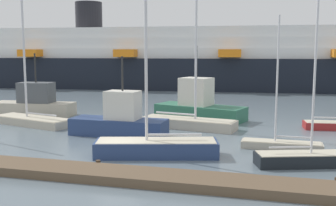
{
  "coord_description": "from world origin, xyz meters",
  "views": [
    {
      "loc": [
        8.25,
        -20.41,
        5.93
      ],
      "look_at": [
        0.0,
        11.52,
        1.63
      ],
      "focal_mm": 42.78,
      "sensor_mm": 36.0,
      "label": 1
    }
  ],
  "objects_px": {
    "sailboat_2": "(188,121)",
    "fishing_boat_0": "(34,103)",
    "channel_buoy_1": "(114,115)",
    "sailboat_4": "(32,119)",
    "cruise_ship": "(182,60)",
    "fishing_boat_1": "(120,121)",
    "sailboat_5": "(304,157)",
    "sailboat_3": "(156,146)",
    "fishing_boat_2": "(199,105)",
    "sailboat_0": "(281,143)"
  },
  "relations": [
    {
      "from": "sailboat_3",
      "to": "fishing_boat_1",
      "type": "height_order",
      "value": "sailboat_3"
    },
    {
      "from": "fishing_boat_0",
      "to": "fishing_boat_2",
      "type": "xyz_separation_m",
      "value": [
        15.17,
        1.75,
        0.11
      ]
    },
    {
      "from": "fishing_boat_1",
      "to": "cruise_ship",
      "type": "relative_size",
      "value": 0.08
    },
    {
      "from": "sailboat_2",
      "to": "fishing_boat_0",
      "type": "relative_size",
      "value": 1.35
    },
    {
      "from": "sailboat_3",
      "to": "sailboat_5",
      "type": "relative_size",
      "value": 1.1
    },
    {
      "from": "sailboat_4",
      "to": "fishing_boat_1",
      "type": "distance_m",
      "value": 8.66
    },
    {
      "from": "channel_buoy_1",
      "to": "sailboat_2",
      "type": "bearing_deg",
      "value": -19.88
    },
    {
      "from": "sailboat_3",
      "to": "channel_buoy_1",
      "type": "relative_size",
      "value": 6.48
    },
    {
      "from": "sailboat_0",
      "to": "channel_buoy_1",
      "type": "relative_size",
      "value": 4.85
    },
    {
      "from": "sailboat_4",
      "to": "cruise_ship",
      "type": "distance_m",
      "value": 35.87
    },
    {
      "from": "sailboat_5",
      "to": "fishing_boat_1",
      "type": "height_order",
      "value": "sailboat_5"
    },
    {
      "from": "fishing_boat_0",
      "to": "channel_buoy_1",
      "type": "xyz_separation_m",
      "value": [
        7.87,
        0.03,
        -0.73
      ]
    },
    {
      "from": "sailboat_3",
      "to": "fishing_boat_0",
      "type": "height_order",
      "value": "sailboat_3"
    },
    {
      "from": "sailboat_4",
      "to": "channel_buoy_1",
      "type": "xyz_separation_m",
      "value": [
        5.24,
        4.45,
        -0.14
      ]
    },
    {
      "from": "sailboat_3",
      "to": "fishing_boat_1",
      "type": "relative_size",
      "value": 1.55
    },
    {
      "from": "sailboat_2",
      "to": "sailboat_5",
      "type": "bearing_deg",
      "value": -36.7
    },
    {
      "from": "sailboat_2",
      "to": "fishing_boat_1",
      "type": "height_order",
      "value": "sailboat_2"
    },
    {
      "from": "sailboat_0",
      "to": "sailboat_3",
      "type": "bearing_deg",
      "value": 28.4
    },
    {
      "from": "sailboat_2",
      "to": "sailboat_5",
      "type": "xyz_separation_m",
      "value": [
        7.87,
        -8.51,
        -0.05
      ]
    },
    {
      "from": "sailboat_0",
      "to": "fishing_boat_1",
      "type": "relative_size",
      "value": 1.16
    },
    {
      "from": "fishing_boat_1",
      "to": "sailboat_2",
      "type": "bearing_deg",
      "value": 45.41
    },
    {
      "from": "sailboat_0",
      "to": "channel_buoy_1",
      "type": "bearing_deg",
      "value": -27.2
    },
    {
      "from": "fishing_boat_1",
      "to": "cruise_ship",
      "type": "xyz_separation_m",
      "value": [
        -3.88,
        37.44,
        3.34
      ]
    },
    {
      "from": "sailboat_0",
      "to": "fishing_boat_0",
      "type": "relative_size",
      "value": 1.03
    },
    {
      "from": "sailboat_2",
      "to": "channel_buoy_1",
      "type": "xyz_separation_m",
      "value": [
        -7.27,
        2.63,
        -0.15
      ]
    },
    {
      "from": "sailboat_3",
      "to": "fishing_boat_2",
      "type": "distance_m",
      "value": 12.98
    },
    {
      "from": "sailboat_4",
      "to": "fishing_boat_1",
      "type": "relative_size",
      "value": 1.64
    },
    {
      "from": "sailboat_4",
      "to": "sailboat_5",
      "type": "bearing_deg",
      "value": 177.16
    },
    {
      "from": "sailboat_3",
      "to": "sailboat_2",
      "type": "bearing_deg",
      "value": -105.38
    },
    {
      "from": "fishing_boat_2",
      "to": "sailboat_5",
      "type": "bearing_deg",
      "value": 139.09
    },
    {
      "from": "sailboat_5",
      "to": "channel_buoy_1",
      "type": "distance_m",
      "value": 18.8
    },
    {
      "from": "fishing_boat_1",
      "to": "cruise_ship",
      "type": "height_order",
      "value": "cruise_ship"
    },
    {
      "from": "sailboat_4",
      "to": "fishing_boat_0",
      "type": "bearing_deg",
      "value": -43.93
    },
    {
      "from": "sailboat_5",
      "to": "sailboat_3",
      "type": "bearing_deg",
      "value": 162.94
    },
    {
      "from": "sailboat_5",
      "to": "fishing_boat_2",
      "type": "xyz_separation_m",
      "value": [
        -7.84,
        12.86,
        0.74
      ]
    },
    {
      "from": "sailboat_0",
      "to": "sailboat_4",
      "type": "xyz_separation_m",
      "value": [
        -19.34,
        3.3,
        0.13
      ]
    },
    {
      "from": "sailboat_2",
      "to": "cruise_ship",
      "type": "bearing_deg",
      "value": 113.95
    },
    {
      "from": "sailboat_2",
      "to": "fishing_boat_0",
      "type": "height_order",
      "value": "sailboat_2"
    },
    {
      "from": "sailboat_4",
      "to": "channel_buoy_1",
      "type": "distance_m",
      "value": 6.88
    },
    {
      "from": "sailboat_2",
      "to": "fishing_boat_1",
      "type": "distance_m",
      "value": 5.69
    },
    {
      "from": "sailboat_4",
      "to": "sailboat_5",
      "type": "relative_size",
      "value": 1.16
    },
    {
      "from": "sailboat_2",
      "to": "fishing_boat_1",
      "type": "xyz_separation_m",
      "value": [
        -4.11,
        -3.9,
        0.55
      ]
    },
    {
      "from": "sailboat_5",
      "to": "fishing_boat_1",
      "type": "xyz_separation_m",
      "value": [
        -11.99,
        4.62,
        0.61
      ]
    },
    {
      "from": "sailboat_4",
      "to": "channel_buoy_1",
      "type": "relative_size",
      "value": 6.86
    },
    {
      "from": "cruise_ship",
      "to": "fishing_boat_0",
      "type": "bearing_deg",
      "value": -107.26
    },
    {
      "from": "sailboat_5",
      "to": "fishing_boat_0",
      "type": "distance_m",
      "value": 25.56
    },
    {
      "from": "channel_buoy_1",
      "to": "sailboat_5",
      "type": "bearing_deg",
      "value": -36.35
    },
    {
      "from": "sailboat_4",
      "to": "sailboat_5",
      "type": "xyz_separation_m",
      "value": [
        20.38,
        -6.69,
        -0.04
      ]
    },
    {
      "from": "sailboat_4",
      "to": "fishing_boat_2",
      "type": "bearing_deg",
      "value": -138.47
    },
    {
      "from": "sailboat_3",
      "to": "fishing_boat_2",
      "type": "bearing_deg",
      "value": -105.38
    }
  ]
}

